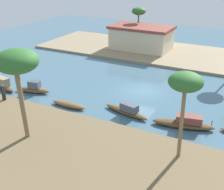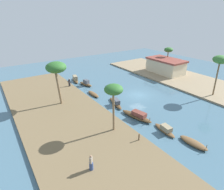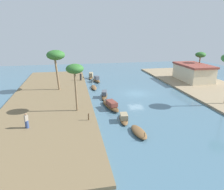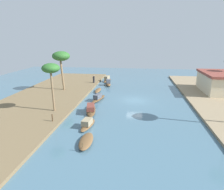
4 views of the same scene
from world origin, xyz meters
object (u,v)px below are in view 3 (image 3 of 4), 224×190
Objects in this scene: sampan_midstream at (96,80)px; palm_tree_left_far at (75,70)px; person_by_mooring at (81,77)px; sampan_near_left_bank at (139,132)px; sampan_open_hull at (124,118)px; mooring_post at (89,117)px; palm_tree_left_near at (56,56)px; sampan_upstream_small at (104,95)px; person_on_near_bank at (27,122)px; riverside_building at (193,72)px; sampan_with_tall_canopy at (111,105)px; palm_tree_right_tall at (201,55)px; sampan_downstream_large at (91,76)px; sampan_foreground at (94,87)px.

palm_tree_left_far reaches higher than sampan_midstream.
sampan_near_left_bank is at bearing 95.34° from person_by_mooring.
mooring_post is (-0.34, -4.16, 0.36)m from sampan_open_hull.
person_by_mooring is 0.23× the size of palm_tree_left_near.
sampan_upstream_small is 14.35m from person_on_near_bank.
person_by_mooring is at bearing -117.42° from sampan_midstream.
person_on_near_bank is 34.62m from riverside_building.
sampan_with_tall_canopy is at bearing -58.08° from riverside_building.
palm_tree_right_tall reaches higher than sampan_near_left_bank.
sampan_upstream_small is 10.79m from palm_tree_left_near.
sampan_downstream_large reaches higher than sampan_with_tall_canopy.
sampan_with_tall_canopy is at bearing -173.31° from sampan_near_left_bank.
sampan_midstream is at bearing -170.61° from sampan_open_hull.
mooring_post is 0.14× the size of palm_tree_right_tall.
person_on_near_bank is 8.30m from palm_tree_left_far.
mooring_post is at bearing -51.33° from sampan_with_tall_canopy.
sampan_open_hull is 0.96× the size of sampan_midstream.
sampan_open_hull is 4.33× the size of mooring_post.
sampan_open_hull is 2.13× the size of person_on_near_bank.
sampan_midstream is 18.18m from palm_tree_left_far.
sampan_downstream_large is at bearing -169.05° from sampan_open_hull.
mooring_post reaches higher than sampan_upstream_small.
sampan_near_left_bank is (8.08, 1.46, -0.17)m from sampan_with_tall_canopy.
person_on_near_bank reaches higher than sampan_near_left_bank.
person_on_near_bank reaches higher than mooring_post.
person_on_near_bank is at bearing -9.16° from sampan_downstream_large.
person_by_mooring is (-24.85, -4.81, 0.70)m from sampan_near_left_bank.
sampan_upstream_small is at bearing 160.35° from mooring_post.
palm_tree_left_far is (11.02, 2.94, -0.58)m from palm_tree_left_near.
riverside_building is (1.46, -2.20, -3.29)m from palm_tree_right_tall.
mooring_post is at bearing -8.51° from sampan_foreground.
sampan_foreground is 18.12m from person_on_near_bank.
sampan_upstream_small is 0.82× the size of palm_tree_right_tall.
palm_tree_left_far is (17.61, -1.35, 4.74)m from person_by_mooring.
palm_tree_right_tall is 0.63× the size of riverside_building.
palm_tree_left_near is at bearing -143.34° from sampan_open_hull.
sampan_downstream_large is 0.68× the size of palm_tree_left_far.
person_by_mooring reaches higher than sampan_with_tall_canopy.
palm_tree_left_near is at bearing -85.06° from sampan_foreground.
sampan_midstream is 0.54× the size of palm_tree_left_near.
mooring_post reaches higher than sampan_near_left_bank.
sampan_near_left_bank is 2.02× the size of person_on_near_bank.
sampan_downstream_large is 19.57m from sampan_with_tall_canopy.
sampan_downstream_large is 2.67× the size of person_by_mooring.
sampan_downstream_large is 3.68m from sampan_midstream.
person_on_near_bank is (20.96, -10.04, 0.54)m from sampan_midstream.
sampan_downstream_large is at bearing 169.42° from palm_tree_left_far.
sampan_near_left_bank is (27.63, 2.35, -0.26)m from sampan_downstream_large.
sampan_with_tall_canopy is at bearing 100.09° from palm_tree_left_far.
sampan_upstream_small is at bearing -176.98° from sampan_near_left_bank.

